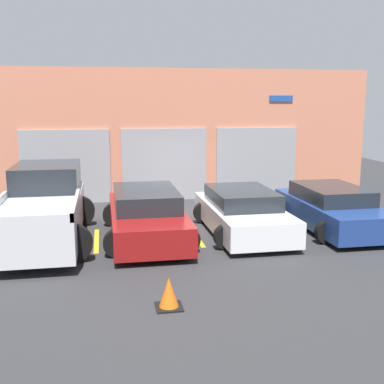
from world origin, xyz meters
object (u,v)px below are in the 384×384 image
at_px(van_right, 146,215).
at_px(sedan_side, 332,209).
at_px(traffic_cone, 169,294).
at_px(pickup_truck, 44,207).
at_px(sedan_white, 242,213).

bearing_deg(van_right, sedan_side, -0.05).
distance_m(sedan_side, van_right, 5.23).
distance_m(van_right, traffic_cone, 4.47).
height_order(pickup_truck, sedan_white, pickup_truck).
relative_size(sedan_white, van_right, 0.91).
bearing_deg(van_right, sedan_white, -0.07).
relative_size(sedan_white, sedan_side, 0.99).
relative_size(pickup_truck, sedan_side, 1.22).
bearing_deg(pickup_truck, sedan_white, -3.11).
xyz_separation_m(sedan_side, traffic_cone, (-5.25, -4.45, -0.32)).
bearing_deg(traffic_cone, sedan_side, 40.32).
bearing_deg(pickup_truck, traffic_cone, -61.28).
height_order(van_right, traffic_cone, van_right).
bearing_deg(pickup_truck, van_right, -6.13).
bearing_deg(sedan_side, pickup_truck, 177.92).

